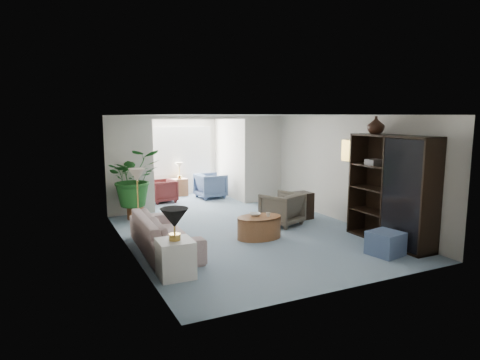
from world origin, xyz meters
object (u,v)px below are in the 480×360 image
cabinet_urn (376,125)px  coffee_table (259,227)px  ottoman (385,243)px  sofa (164,233)px  framed_picture (351,151)px  side_table_dark (300,206)px  sunroom_chair_maroon (163,191)px  coffee_bowl (255,214)px  end_table (175,258)px  coffee_cup (268,215)px  wingback_chair (282,209)px  entertainment_cabinet (391,190)px  table_lamp (174,218)px  sunroom_chair_blue (211,186)px  floor_lamp (137,175)px  sunroom_table (180,187)px  plant_pot (136,212)px

cabinet_urn → coffee_table: bearing=158.1°
coffee_table → ottoman: 2.46m
sofa → framed_picture: bearing=-88.2°
side_table_dark → sunroom_chair_maroon: size_ratio=0.89×
coffee_bowl → ottoman: size_ratio=0.44×
coffee_bowl → side_table_dark: bearing=28.1°
end_table → coffee_cup: size_ratio=6.26×
wingback_chair → entertainment_cabinet: (1.20, -2.10, 0.69)m
coffee_table → ottoman: size_ratio=1.79×
table_lamp → coffee_table: size_ratio=0.46×
sofa → side_table_dark: bearing=-73.9°
end_table → cabinet_urn: 4.80m
framed_picture → wingback_chair: 2.05m
end_table → sunroom_chair_blue: size_ratio=0.71×
ottoman → sofa: bearing=150.7°
framed_picture → floor_lamp: bearing=162.9°
ottoman → sunroom_table: bearing=103.0°
sofa → entertainment_cabinet: 4.44m
end_table → side_table_dark: side_table_dark is taller
entertainment_cabinet → sunroom_chair_maroon: size_ratio=2.94×
end_table → sofa: bearing=81.6°
table_lamp → entertainment_cabinet: 4.34m
floor_lamp → coffee_table: size_ratio=0.38×
end_table → coffee_table: size_ratio=0.62×
coffee_bowl → ottoman: coffee_bowl is taller
end_table → sunroom_table: size_ratio=1.09×
sunroom_chair_maroon → coffee_cup: bearing=8.2°
framed_picture → floor_lamp: framed_picture is taller
coffee_cup → cabinet_urn: size_ratio=0.26×
table_lamp → sunroom_chair_blue: size_ratio=0.53×
framed_picture → sofa: size_ratio=0.22×
coffee_bowl → side_table_dark: size_ratio=0.37×
floor_lamp → coffee_table: (2.14, -1.49, -1.02)m
side_table_dark → coffee_cup: bearing=-143.7°
side_table_dark → sunroom_chair_blue: sunroom_chair_blue is taller
coffee_table → end_table: bearing=-149.4°
sofa → sunroom_chair_blue: size_ratio=2.74×
sofa → floor_lamp: 1.71m
entertainment_cabinet → sunroom_chair_maroon: (-3.00, 5.78, -0.73)m
sofa → coffee_cup: bearing=-93.1°
side_table_dark → floor_lamp: bearing=172.9°
floor_lamp → sunroom_chair_maroon: 3.32m
framed_picture → entertainment_cabinet: bearing=-98.9°
floor_lamp → cabinet_urn: 5.03m
coffee_bowl → wingback_chair: 1.21m
coffee_cup → plant_pot: bearing=126.6°
side_table_dark → sunroom_chair_maroon: 4.21m
end_table → floor_lamp: bearing=89.5°
end_table → plant_pot: (0.21, 4.01, -0.13)m
end_table → side_table_dark: (3.84, 2.30, 0.03)m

